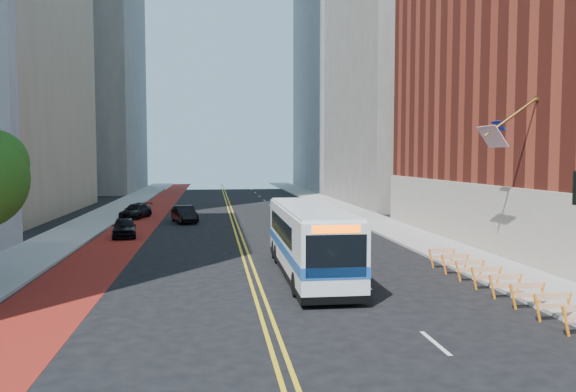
# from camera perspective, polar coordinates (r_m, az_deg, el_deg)

# --- Properties ---
(ground) EXTENTS (160.00, 160.00, 0.00)m
(ground) POSITION_cam_1_polar(r_m,az_deg,el_deg) (18.80, -1.79, -13.39)
(ground) COLOR black
(ground) RESTS_ON ground
(sidewalk_left) EXTENTS (4.00, 140.00, 0.15)m
(sidewalk_left) POSITION_cam_1_polar(r_m,az_deg,el_deg) (49.23, -19.57, -2.70)
(sidewalk_left) COLOR gray
(sidewalk_left) RESTS_ON ground
(sidewalk_right) EXTENTS (4.00, 140.00, 0.15)m
(sidewalk_right) POSITION_cam_1_polar(r_m,az_deg,el_deg) (50.11, 8.40, -2.39)
(sidewalk_right) COLOR gray
(sidewalk_right) RESTS_ON ground
(bus_lane_paint) EXTENTS (3.60, 140.00, 0.01)m
(bus_lane_paint) POSITION_cam_1_polar(r_m,az_deg,el_deg) (48.58, -15.06, -2.78)
(bus_lane_paint) COLOR maroon
(bus_lane_paint) RESTS_ON ground
(center_line_inner) EXTENTS (0.14, 140.00, 0.01)m
(center_line_inner) POSITION_cam_1_polar(r_m,az_deg,el_deg) (48.20, -5.67, -2.71)
(center_line_inner) COLOR gold
(center_line_inner) RESTS_ON ground
(center_line_outer) EXTENTS (0.14, 140.00, 0.01)m
(center_line_outer) POSITION_cam_1_polar(r_m,az_deg,el_deg) (48.22, -5.24, -2.71)
(center_line_outer) COLOR gold
(center_line_outer) RESTS_ON ground
(lane_dashes) EXTENTS (0.14, 98.20, 0.01)m
(lane_dashes) POSITION_cam_1_polar(r_m,az_deg,el_deg) (56.52, -0.90, -1.70)
(lane_dashes) COLOR silver
(lane_dashes) RESTS_ON ground
(midrise_right_near) EXTENTS (18.00, 26.00, 40.00)m
(midrise_right_near) POSITION_cam_1_polar(r_m,az_deg,el_deg) (71.83, 13.20, 15.45)
(midrise_right_near) COLOR slate
(midrise_right_near) RESTS_ON ground
(midrise_right_far) EXTENTS (20.00, 28.00, 55.00)m
(midrise_right_far) POSITION_cam_1_polar(r_m,az_deg,el_deg) (101.65, 7.54, 16.40)
(midrise_right_far) COLOR gray
(midrise_right_far) RESTS_ON ground
(construction_barriers) EXTENTS (1.42, 10.91, 1.00)m
(construction_barriers) POSITION_cam_1_polar(r_m,az_deg,el_deg) (24.65, 20.33, -7.82)
(construction_barriers) COLOR orange
(construction_barriers) RESTS_ON ground
(transit_bus) EXTENTS (2.75, 12.01, 3.30)m
(transit_bus) POSITION_cam_1_polar(r_m,az_deg,el_deg) (26.65, 2.18, -4.42)
(transit_bus) COLOR silver
(transit_bus) RESTS_ON ground
(car_a) EXTENTS (2.14, 4.18, 1.36)m
(car_a) POSITION_cam_1_polar(r_m,az_deg,el_deg) (41.10, -16.32, -3.06)
(car_a) COLOR black
(car_a) RESTS_ON ground
(car_b) EXTENTS (2.61, 4.61, 1.44)m
(car_b) POSITION_cam_1_polar(r_m,az_deg,el_deg) (48.83, -10.48, -1.83)
(car_b) COLOR black
(car_b) RESTS_ON ground
(car_c) EXTENTS (2.90, 4.79, 1.30)m
(car_c) POSITION_cam_1_polar(r_m,az_deg,el_deg) (53.35, -15.21, -1.49)
(car_c) COLOR black
(car_c) RESTS_ON ground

